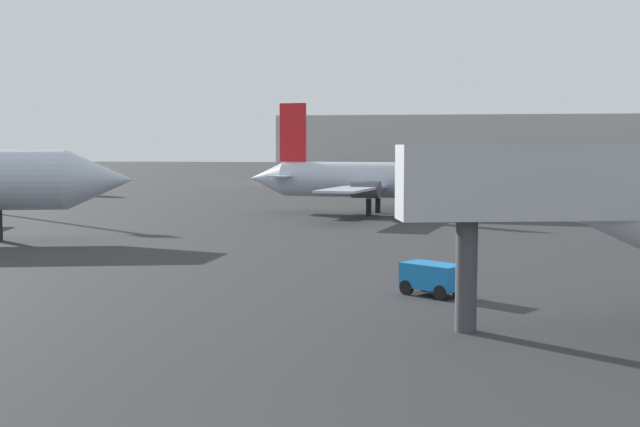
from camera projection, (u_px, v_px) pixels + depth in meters
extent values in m
cone|color=silver|center=(619.00, 211.00, 25.91)|extent=(4.72, 4.43, 3.69)
cone|color=#B2BCCC|center=(100.00, 180.00, 50.60)|extent=(4.97, 4.69, 3.83)
cylinder|color=#B2BCCC|center=(384.00, 180.00, 69.58)|extent=(18.94, 6.61, 3.14)
cone|color=#B2BCCC|center=(512.00, 182.00, 66.01)|extent=(3.98, 3.73, 3.14)
cone|color=#B2BCCC|center=(268.00, 178.00, 73.15)|extent=(3.98, 3.73, 3.14)
cube|color=#B2BCCC|center=(374.00, 185.00, 69.92)|extent=(7.60, 23.70, 0.19)
cube|color=#B2BCCC|center=(289.00, 175.00, 72.44)|extent=(3.10, 6.84, 0.13)
cube|color=red|center=(293.00, 132.00, 71.99)|extent=(2.51, 0.71, 5.31)
cylinder|color=#4C4C54|center=(392.00, 185.00, 73.97)|extent=(2.58, 1.83, 1.41)
cylinder|color=#4C4C54|center=(366.00, 190.00, 65.54)|extent=(2.58, 1.83, 1.41)
cube|color=black|center=(451.00, 208.00, 67.85)|extent=(0.46, 0.46, 1.50)
cube|color=black|center=(378.00, 205.00, 71.56)|extent=(0.46, 0.46, 1.50)
cube|color=black|center=(369.00, 207.00, 68.59)|extent=(0.46, 0.46, 1.50)
cylinder|color=white|center=(20.00, 171.00, 104.06)|extent=(20.54, 9.03, 2.53)
cone|color=white|center=(88.00, 173.00, 98.80)|extent=(3.45, 3.29, 2.53)
cube|color=white|center=(14.00, 174.00, 104.56)|extent=(10.10, 21.75, 0.18)
cylinder|color=#4C4C54|center=(41.00, 174.00, 107.99)|extent=(2.55, 1.99, 1.35)
cube|color=black|center=(58.00, 188.00, 101.26)|extent=(0.47, 0.47, 1.51)
cube|color=black|center=(23.00, 186.00, 106.03)|extent=(0.47, 0.47, 1.51)
cube|color=black|center=(5.00, 187.00, 103.36)|extent=(0.47, 0.47, 1.51)
cube|color=#B2B7BC|center=(624.00, 182.00, 25.60)|extent=(14.75, 4.74, 2.40)
cylinder|color=#3F3F44|center=(466.00, 276.00, 25.46)|extent=(0.70, 0.70, 3.63)
cube|color=#1972BF|center=(432.00, 276.00, 31.69)|extent=(2.71, 2.46, 1.00)
cylinder|color=black|center=(458.00, 289.00, 31.57)|extent=(0.60, 0.51, 0.60)
cylinder|color=black|center=(441.00, 293.00, 30.73)|extent=(0.60, 0.51, 0.60)
cylinder|color=black|center=(424.00, 284.00, 32.73)|extent=(0.60, 0.51, 0.60)
cylinder|color=black|center=(407.00, 287.00, 31.89)|extent=(0.60, 0.51, 0.60)
cube|color=#B7B7B2|center=(528.00, 150.00, 129.97)|extent=(79.26, 27.18, 10.83)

